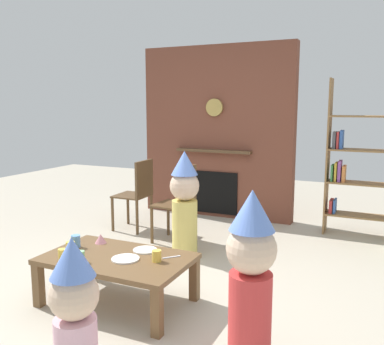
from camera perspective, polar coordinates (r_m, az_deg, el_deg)
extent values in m
plane|color=#BCB29E|center=(3.78, -4.79, -15.60)|extent=(12.00, 12.00, 0.00)
cube|color=brown|center=(6.01, 3.39, 5.42)|extent=(2.20, 0.18, 2.40)
cube|color=black|center=(6.03, 2.96, -2.72)|extent=(0.70, 0.02, 0.60)
cube|color=brown|center=(5.90, 2.87, 2.93)|extent=(1.10, 0.10, 0.04)
cylinder|color=tan|center=(5.88, 3.05, 8.76)|extent=(0.24, 0.04, 0.24)
cube|color=olive|center=(5.46, 17.89, 2.01)|extent=(0.02, 0.28, 1.90)
cube|color=olive|center=(5.55, 22.07, -5.47)|extent=(0.86, 0.28, 0.02)
cube|color=olive|center=(5.47, 22.32, -1.40)|extent=(0.86, 0.28, 0.02)
cube|color=olive|center=(5.41, 22.57, 2.77)|extent=(0.86, 0.28, 0.02)
cube|color=olive|center=(5.39, 22.82, 7.00)|extent=(0.86, 0.28, 0.02)
cube|color=#B23333|center=(5.55, 18.29, -4.29)|extent=(0.04, 0.20, 0.16)
cube|color=#3359A5|center=(5.55, 18.74, -4.29)|extent=(0.03, 0.20, 0.17)
cube|color=#3F8C4C|center=(5.47, 18.44, -0.01)|extent=(0.02, 0.20, 0.20)
cube|color=gold|center=(5.47, 18.88, 0.12)|extent=(0.03, 0.20, 0.23)
cube|color=#8C4C99|center=(5.46, 19.33, 0.22)|extent=(0.04, 0.20, 0.25)
cube|color=#D87F3F|center=(5.46, 19.84, -0.13)|extent=(0.04, 0.20, 0.19)
cube|color=#4C4C51|center=(5.43, 18.72, 4.18)|extent=(0.04, 0.20, 0.20)
cube|color=#B23333|center=(5.42, 19.16, 4.16)|extent=(0.03, 0.20, 0.20)
cube|color=#3359A5|center=(5.42, 19.57, 4.23)|extent=(0.03, 0.20, 0.22)
cube|color=brown|center=(3.47, -10.09, -11.40)|extent=(1.16, 0.71, 0.04)
cube|color=brown|center=(3.65, -20.03, -14.09)|extent=(0.07, 0.07, 0.35)
cube|color=brown|center=(3.05, -4.75, -18.33)|extent=(0.07, 0.07, 0.35)
cube|color=brown|center=(4.07, -13.80, -11.33)|extent=(0.07, 0.07, 0.35)
cube|color=brown|center=(3.54, 0.33, -14.21)|extent=(0.07, 0.07, 0.35)
cylinder|color=#F2CC4C|center=(3.30, -4.79, -11.16)|extent=(0.07, 0.07, 0.09)
cylinder|color=#F2CC4C|center=(3.46, -17.10, -10.57)|extent=(0.06, 0.06, 0.09)
cylinder|color=#8CD18C|center=(3.39, -14.80, -10.91)|extent=(0.06, 0.06, 0.09)
cylinder|color=#669EE0|center=(3.73, -15.43, -8.94)|extent=(0.08, 0.08, 0.10)
cylinder|color=#F2CC4C|center=(3.64, -16.09, -9.62)|extent=(0.07, 0.07, 0.09)
cylinder|color=white|center=(3.56, -6.36, -10.37)|extent=(0.20, 0.20, 0.01)
cylinder|color=white|center=(3.38, -8.98, -11.44)|extent=(0.22, 0.22, 0.01)
cone|color=pink|center=(3.80, -12.23, -8.71)|extent=(0.10, 0.10, 0.08)
cube|color=silver|center=(3.39, -2.79, -11.34)|extent=(0.11, 0.12, 0.01)
sphere|color=beige|center=(2.30, -15.66, -15.63)|extent=(0.26, 0.26, 0.26)
cone|color=#668CE5|center=(2.23, -15.89, -10.94)|extent=(0.23, 0.23, 0.21)
cylinder|color=#D13838|center=(2.73, 7.80, -19.05)|extent=(0.26, 0.26, 0.59)
sphere|color=beige|center=(2.55, 8.02, -10.20)|extent=(0.30, 0.30, 0.30)
cone|color=#668CE5|center=(2.48, 8.14, -5.04)|extent=(0.27, 0.27, 0.24)
cylinder|color=#E0CC66|center=(4.49, -1.00, -7.50)|extent=(0.27, 0.27, 0.60)
sphere|color=beige|center=(4.38, -1.02, -1.82)|extent=(0.31, 0.31, 0.31)
cone|color=#668CE5|center=(4.34, -1.02, 1.31)|extent=(0.28, 0.28, 0.25)
cube|color=brown|center=(5.45, -8.11, -3.09)|extent=(0.41, 0.41, 0.02)
cube|color=brown|center=(5.31, -6.47, -0.79)|extent=(0.04, 0.40, 0.45)
cylinder|color=brown|center=(5.74, -8.65, -4.79)|extent=(0.04, 0.04, 0.43)
cylinder|color=brown|center=(5.45, -10.68, -5.58)|extent=(0.04, 0.04, 0.43)
cylinder|color=brown|center=(5.56, -5.50, -5.18)|extent=(0.04, 0.04, 0.43)
cylinder|color=brown|center=(5.26, -7.42, -6.03)|extent=(0.04, 0.04, 0.43)
cube|color=brown|center=(4.91, -2.56, -4.36)|extent=(0.43, 0.43, 0.02)
cube|color=brown|center=(4.77, -0.68, -1.86)|extent=(0.06, 0.40, 0.45)
cylinder|color=brown|center=(5.20, -3.23, -6.15)|extent=(0.04, 0.04, 0.43)
cylinder|color=brown|center=(4.91, -5.45, -7.09)|extent=(0.04, 0.04, 0.43)
cylinder|color=brown|center=(5.03, 0.29, -6.67)|extent=(0.04, 0.04, 0.43)
cylinder|color=brown|center=(4.73, -1.80, -7.70)|extent=(0.04, 0.04, 0.43)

